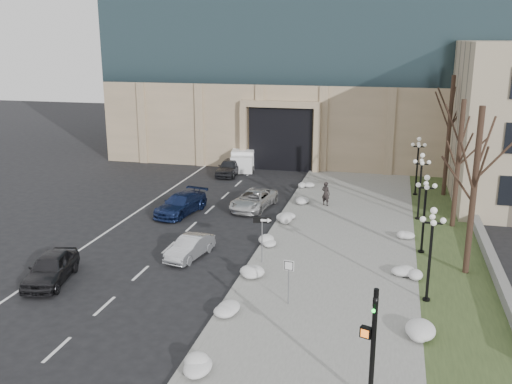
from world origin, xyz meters
TOP-DOWN VIEW (x-y plane):
  - ground at (0.00, 0.00)m, footprint 160.00×160.00m
  - sidewalk at (3.50, 14.00)m, footprint 9.00×40.00m
  - curb at (-1.00, 14.00)m, footprint 0.30×40.00m
  - grass_strip at (10.00, 14.00)m, footprint 4.00×40.00m
  - stone_wall at (12.00, 16.00)m, footprint 0.50×30.00m
  - car_a at (-10.49, 3.90)m, footprint 2.70×4.80m
  - car_b at (-4.67, 8.77)m, footprint 2.03×3.97m
  - car_c at (-8.20, 16.58)m, footprint 2.99×5.35m
  - car_d at (-3.42, 19.04)m, footprint 3.03×5.29m
  - car_e at (-8.11, 28.84)m, footprint 1.82×4.49m
  - pedestrian at (1.69, 20.76)m, footprint 0.78×0.66m
  - box_truck at (-7.62, 32.06)m, footprint 3.11×6.26m
  - one_way_sign at (-0.25, 8.78)m, footprint 1.04×0.31m
  - keep_sign at (1.95, 4.04)m, footprint 0.50×0.12m
  - traffic_signal at (6.00, -2.71)m, footprint 0.75×0.98m
  - snow_clump_a at (-0.56, -2.43)m, footprint 1.10×1.60m
  - snow_clump_b at (-0.90, 2.70)m, footprint 1.10×1.60m
  - snow_clump_c at (-0.40, 6.94)m, footprint 1.10×1.60m
  - snow_clump_d at (-0.73, 11.50)m, footprint 1.10×1.60m
  - snow_clump_e at (-0.48, 16.29)m, footprint 1.10×1.60m
  - snow_clump_f at (-0.38, 20.59)m, footprint 1.10×1.60m
  - snow_clump_g at (-0.58, 25.58)m, footprint 1.10×1.60m
  - snow_clump_h at (7.87, 2.50)m, footprint 1.10×1.60m
  - snow_clump_i at (7.47, 8.52)m, footprint 1.10×1.60m
  - snow_clump_j at (7.30, 14.98)m, footprint 1.10×1.60m
  - lamppost_a at (8.30, 6.00)m, footprint 1.18×1.18m
  - lamppost_b at (8.30, 12.50)m, footprint 1.18×1.18m
  - lamppost_c at (8.30, 19.00)m, footprint 1.18×1.18m
  - lamppost_d at (8.30, 25.50)m, footprint 1.18×1.18m
  - tree_near at (10.50, 10.00)m, footprint 3.20×3.20m
  - tree_mid at (10.50, 18.00)m, footprint 3.20×3.20m
  - tree_far at (10.50, 26.00)m, footprint 3.20×3.20m

SIDE VIEW (x-z plane):
  - ground at x=0.00m, z-range 0.00..0.00m
  - grass_strip at x=10.00m, z-range 0.00..0.10m
  - sidewalk at x=3.50m, z-range 0.00..0.12m
  - curb at x=-1.00m, z-range 0.00..0.14m
  - snow_clump_a at x=-0.56m, z-range 0.12..0.48m
  - snow_clump_b at x=-0.90m, z-range 0.12..0.48m
  - snow_clump_c at x=-0.40m, z-range 0.12..0.48m
  - snow_clump_d at x=-0.73m, z-range 0.12..0.48m
  - snow_clump_e at x=-0.48m, z-range 0.12..0.48m
  - snow_clump_f at x=-0.38m, z-range 0.12..0.48m
  - snow_clump_g at x=-0.58m, z-range 0.12..0.48m
  - snow_clump_h at x=7.87m, z-range 0.12..0.48m
  - snow_clump_i at x=7.47m, z-range 0.12..0.48m
  - snow_clump_j at x=7.30m, z-range 0.12..0.48m
  - stone_wall at x=12.00m, z-range 0.00..0.70m
  - car_b at x=-4.67m, z-range 0.00..1.25m
  - car_d at x=-3.42m, z-range 0.00..1.39m
  - car_c at x=-8.20m, z-range 0.00..1.46m
  - car_e at x=-8.11m, z-range 0.00..1.53m
  - car_a at x=-10.49m, z-range 0.00..1.54m
  - box_truck at x=-7.62m, z-range -0.03..1.87m
  - pedestrian at x=1.69m, z-range 0.12..1.93m
  - keep_sign at x=1.95m, z-range 0.54..2.85m
  - traffic_signal at x=6.00m, z-range -0.02..4.37m
  - one_way_sign at x=-0.25m, z-range 0.90..3.66m
  - lamppost_a at x=8.30m, z-range 0.69..5.45m
  - lamppost_b at x=8.30m, z-range 0.69..5.45m
  - lamppost_c at x=8.30m, z-range 0.69..5.45m
  - lamppost_d at x=8.30m, z-range 0.69..5.45m
  - tree_mid at x=10.50m, z-range 1.25..9.75m
  - tree_near at x=10.50m, z-range 1.33..10.33m
  - tree_far at x=10.50m, z-range 1.40..10.90m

